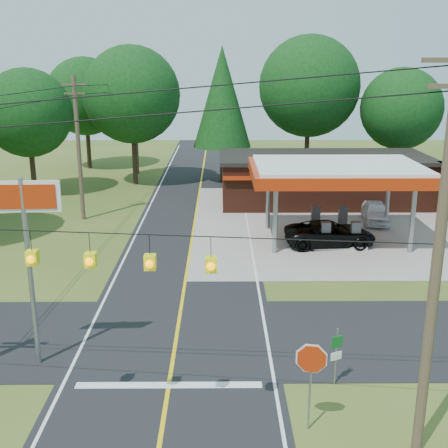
{
  "coord_description": "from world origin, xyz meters",
  "views": [
    {
      "loc": [
        1.81,
        -20.81,
        10.87
      ],
      "look_at": [
        2.0,
        7.0,
        2.8
      ],
      "focal_mm": 45.0,
      "sensor_mm": 36.0,
      "label": 1
    }
  ],
  "objects_px": {
    "suv_car": "(330,234)",
    "sedan_car": "(375,212)",
    "gas_canopy": "(337,174)",
    "octagonal_stop_sign": "(311,365)",
    "big_stop_sign": "(25,228)"
  },
  "relations": [
    {
      "from": "sedan_car",
      "to": "octagonal_stop_sign",
      "type": "distance_m",
      "value": 24.47
    },
    {
      "from": "suv_car",
      "to": "sedan_car",
      "type": "xyz_separation_m",
      "value": [
        4.17,
        5.16,
        -0.03
      ]
    },
    {
      "from": "suv_car",
      "to": "sedan_car",
      "type": "bearing_deg",
      "value": -42.76
    },
    {
      "from": "suv_car",
      "to": "gas_canopy",
      "type": "bearing_deg",
      "value": -27.11
    },
    {
      "from": "gas_canopy",
      "to": "octagonal_stop_sign",
      "type": "bearing_deg",
      "value": -103.31
    },
    {
      "from": "gas_canopy",
      "to": "big_stop_sign",
      "type": "xyz_separation_m",
      "value": [
        -14.0,
        -15.01,
        1.01
      ]
    },
    {
      "from": "octagonal_stop_sign",
      "to": "sedan_car",
      "type": "bearing_deg",
      "value": 70.46
    },
    {
      "from": "gas_canopy",
      "to": "octagonal_stop_sign",
      "type": "height_order",
      "value": "gas_canopy"
    },
    {
      "from": "gas_canopy",
      "to": "octagonal_stop_sign",
      "type": "relative_size",
      "value": 3.64
    },
    {
      "from": "suv_car",
      "to": "big_stop_sign",
      "type": "distance_m",
      "value": 19.86
    },
    {
      "from": "suv_car",
      "to": "big_stop_sign",
      "type": "relative_size",
      "value": 0.77
    },
    {
      "from": "gas_canopy",
      "to": "sedan_car",
      "type": "height_order",
      "value": "gas_canopy"
    },
    {
      "from": "suv_car",
      "to": "octagonal_stop_sign",
      "type": "xyz_separation_m",
      "value": [
        -4.0,
        -17.85,
        1.44
      ]
    },
    {
      "from": "gas_canopy",
      "to": "suv_car",
      "type": "bearing_deg",
      "value": -113.27
    },
    {
      "from": "big_stop_sign",
      "to": "suv_car",
      "type": "bearing_deg",
      "value": 45.73
    }
  ]
}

